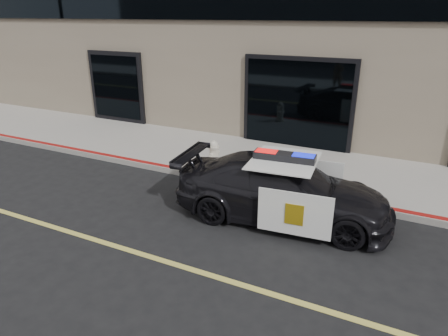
% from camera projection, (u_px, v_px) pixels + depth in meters
% --- Properties ---
extents(ground, '(120.00, 120.00, 0.00)m').
position_uv_depth(ground, '(228.00, 281.00, 6.48)').
color(ground, black).
rests_on(ground, ground).
extents(sidewalk_n, '(60.00, 3.50, 0.15)m').
position_uv_depth(sidewalk_n, '(311.00, 170.00, 10.84)').
color(sidewalk_n, gray).
rests_on(sidewalk_n, ground).
extents(police_car, '(2.68, 4.80, 1.46)m').
position_uv_depth(police_car, '(283.00, 190.00, 8.24)').
color(police_car, black).
rests_on(police_car, ground).
extents(fire_hydrant, '(0.34, 0.47, 0.75)m').
position_uv_depth(fire_hydrant, '(214.00, 155.00, 10.70)').
color(fire_hydrant, beige).
rests_on(fire_hydrant, sidewalk_n).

